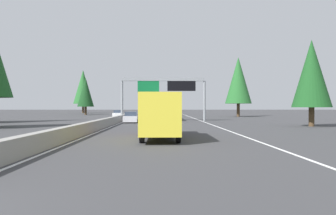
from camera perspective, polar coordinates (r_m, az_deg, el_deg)
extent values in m
plane|color=#38383A|center=(66.00, -6.02, -1.70)|extent=(320.00, 320.00, 0.00)
cube|color=gray|center=(85.95, -5.08, -0.97)|extent=(180.00, 0.56, 0.90)
cube|color=silver|center=(75.98, 3.33, -1.45)|extent=(160.00, 0.16, 0.01)
cube|color=silver|center=(75.95, -5.19, -1.45)|extent=(160.00, 0.16, 0.01)
cylinder|color=gray|center=(48.15, -8.20, 1.16)|extent=(0.36, 0.36, 5.97)
cylinder|color=gray|center=(48.21, 6.50, 1.16)|extent=(0.36, 0.36, 5.97)
cube|color=gray|center=(47.95, -0.84, 5.04)|extent=(0.50, 12.32, 0.50)
cube|color=#0C602D|center=(47.76, -3.51, 3.74)|extent=(0.12, 3.20, 1.90)
cube|color=black|center=(47.81, 2.41, 3.85)|extent=(0.16, 4.20, 1.50)
cube|color=gold|center=(20.50, -1.40, -1.06)|extent=(6.12, 2.40, 2.50)
cube|color=maroon|center=(24.75, -1.35, -1.55)|extent=(2.38, 2.30, 1.90)
cylinder|color=black|center=(24.66, -3.82, -3.76)|extent=(0.90, 0.28, 0.90)
cylinder|color=black|center=(24.65, 1.12, -3.77)|extent=(0.90, 0.28, 0.90)
cylinder|color=black|center=(18.90, -4.65, -4.96)|extent=(0.90, 0.28, 0.90)
cylinder|color=black|center=(18.89, 1.81, -4.96)|extent=(0.90, 0.28, 0.90)
cube|color=silver|center=(43.13, -6.52, -1.98)|extent=(4.40, 1.80, 0.76)
cube|color=#2D3847|center=(42.89, -6.55, -1.11)|extent=(2.46, 1.51, 0.56)
cylinder|color=black|center=(44.62, -7.37, -2.18)|extent=(0.64, 0.22, 0.64)
cylinder|color=black|center=(44.48, -5.34, -2.19)|extent=(0.64, 0.22, 0.64)
cylinder|color=black|center=(41.82, -7.78, -2.34)|extent=(0.64, 0.22, 0.64)
cylinder|color=black|center=(41.67, -5.62, -2.34)|extent=(0.64, 0.22, 0.64)
cube|color=white|center=(51.35, -1.22, -0.39)|extent=(11.50, 2.50, 2.90)
cube|color=#2D3847|center=(51.35, -1.22, 0.02)|extent=(11.04, 2.55, 0.84)
cylinder|color=black|center=(55.41, -2.35, -1.54)|extent=(1.00, 0.30, 1.00)
cylinder|color=black|center=(55.41, -0.07, -1.54)|extent=(1.00, 0.30, 1.00)
cylinder|color=black|center=(47.37, -2.56, -1.82)|extent=(1.00, 0.30, 1.00)
cylinder|color=black|center=(47.37, 0.11, -1.82)|extent=(1.00, 0.30, 1.00)
cube|color=#1E4793|center=(80.82, -1.20, -0.99)|extent=(4.40, 1.80, 0.76)
cube|color=#2D3847|center=(80.59, -1.20, -0.52)|extent=(2.46, 1.51, 0.56)
cylinder|color=black|center=(82.23, -1.75, -1.11)|extent=(0.64, 0.22, 0.64)
cylinder|color=black|center=(82.23, -0.65, -1.11)|extent=(0.64, 0.22, 0.64)
cylinder|color=black|center=(79.42, -1.77, -1.16)|extent=(0.64, 0.22, 0.64)
cylinder|color=black|center=(79.42, -0.63, -1.16)|extent=(0.64, 0.22, 0.64)
cube|color=silver|center=(104.20, 0.74, -0.69)|extent=(5.60, 2.00, 0.70)
cube|color=silver|center=(105.20, 0.72, -0.24)|extent=(2.24, 1.84, 0.90)
cube|color=#2D3847|center=(105.20, 0.72, -0.19)|extent=(2.02, 1.92, 0.41)
cylinder|color=black|center=(106.02, 0.24, -0.78)|extent=(0.80, 0.28, 0.80)
cylinder|color=black|center=(106.08, 1.17, -0.78)|extent=(0.80, 0.28, 0.80)
cylinder|color=black|center=(102.33, 0.29, -0.82)|extent=(0.80, 0.28, 0.80)
cylinder|color=black|center=(102.39, 1.25, -0.82)|extent=(0.80, 0.28, 0.80)
cube|color=slate|center=(84.62, 1.26, -0.64)|extent=(5.00, 1.95, 1.44)
cube|color=#2D3847|center=(82.32, 1.33, -0.48)|extent=(0.08, 1.48, 0.56)
cylinder|color=black|center=(86.30, 0.65, -1.03)|extent=(0.70, 0.24, 0.70)
cylinder|color=black|center=(86.37, 1.78, -1.03)|extent=(0.70, 0.24, 0.70)
cylinder|color=black|center=(82.90, 0.72, -1.08)|extent=(0.70, 0.24, 0.70)
cylinder|color=black|center=(82.97, 1.90, -1.08)|extent=(0.70, 0.24, 0.70)
cube|color=silver|center=(67.67, -1.25, -1.21)|extent=(4.40, 1.80, 0.76)
cube|color=#2D3847|center=(67.44, -1.26, -0.65)|extent=(2.46, 1.51, 0.56)
cylinder|color=black|center=(69.09, -1.91, -1.35)|extent=(0.64, 0.22, 0.64)
cylinder|color=black|center=(69.08, -0.60, -1.35)|extent=(0.64, 0.22, 0.64)
cylinder|color=black|center=(66.27, -1.94, -1.42)|extent=(0.64, 0.22, 0.64)
cylinder|color=black|center=(66.27, -0.57, -1.42)|extent=(0.64, 0.22, 0.64)
cube|color=white|center=(64.43, -8.82, -1.28)|extent=(4.40, 1.80, 0.76)
cube|color=#2D3847|center=(64.20, -8.84, -0.69)|extent=(2.46, 1.51, 0.56)
cylinder|color=black|center=(65.94, -9.33, -1.43)|extent=(0.64, 0.22, 0.64)
cylinder|color=black|center=(65.73, -7.97, -1.43)|extent=(0.64, 0.22, 0.64)
cylinder|color=black|center=(63.15, -9.70, -1.50)|extent=(0.64, 0.22, 0.64)
cylinder|color=black|center=(62.94, -8.28, -1.50)|extent=(0.64, 0.22, 0.64)
cylinder|color=#4C3823|center=(37.89, 24.18, -1.53)|extent=(0.59, 0.59, 2.07)
cone|color=#194C1E|center=(38.05, 24.18, 5.56)|extent=(4.13, 4.13, 7.33)
cylinder|color=#4C3823|center=(70.11, 12.40, -0.45)|extent=(0.67, 0.67, 2.81)
cone|color=#236028|center=(70.34, 12.40, 4.76)|extent=(5.62, 5.62, 9.96)
cylinder|color=#4C3823|center=(86.36, -14.45, -0.56)|extent=(0.59, 0.59, 2.14)
cone|color=#143D19|center=(86.43, -14.45, 2.66)|extent=(4.28, 4.28, 7.58)
cylinder|color=#4C3823|center=(108.62, -14.88, -0.16)|extent=(0.70, 0.70, 3.12)
cone|color=#236028|center=(108.82, -14.88, 3.58)|extent=(6.24, 6.24, 11.06)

